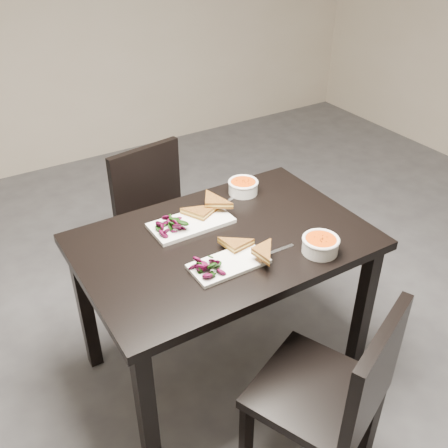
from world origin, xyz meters
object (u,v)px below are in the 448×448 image
plate_near (229,264)px  plate_far (191,223)px  chair_far (160,216)px  chair_near (337,392)px  soup_bowl_near (320,244)px  table (224,257)px  soup_bowl_far (243,186)px

plate_near → plate_far: size_ratio=0.86×
chair_far → plate_far: 0.60m
chair_near → soup_bowl_near: size_ratio=5.65×
soup_bowl_near → plate_far: size_ratio=0.42×
table → soup_bowl_far: size_ratio=8.29×
chair_near → plate_near: 0.61m
chair_near → soup_bowl_far: size_ratio=5.87×
table → plate_near: plate_near is taller
chair_far → plate_far: chair_far is taller
plate_near → plate_far: (0.01, 0.33, 0.00)m
plate_far → plate_near: bearing=-92.3°
chair_far → soup_bowl_near: bearing=-84.1°
chair_far → plate_far: size_ratio=2.40×
plate_near → soup_bowl_far: soup_bowl_far is taller
soup_bowl_near → soup_bowl_far: (0.00, 0.56, -0.00)m
chair_far → soup_bowl_far: chair_far is taller
table → plate_near: bearing=-116.0°
soup_bowl_near → chair_far: bearing=105.1°
plate_far → soup_bowl_far: soup_bowl_far is taller
chair_far → soup_bowl_far: (0.26, -0.41, 0.30)m
plate_near → soup_bowl_near: (0.36, -0.12, 0.03)m
chair_near → soup_bowl_near: chair_near is taller
table → soup_bowl_far: soup_bowl_far is taller
chair_far → soup_bowl_near: (0.26, -0.97, 0.30)m
chair_near → table: bearing=69.8°
plate_near → plate_far: bearing=87.7°
chair_far → soup_bowl_near: chair_far is taller
soup_bowl_near → soup_bowl_far: bearing=89.9°
soup_bowl_far → table: bearing=-135.1°
plate_far → soup_bowl_far: bearing=18.6°
chair_far → soup_bowl_near: size_ratio=5.65×
plate_near → plate_far: plate_far is taller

